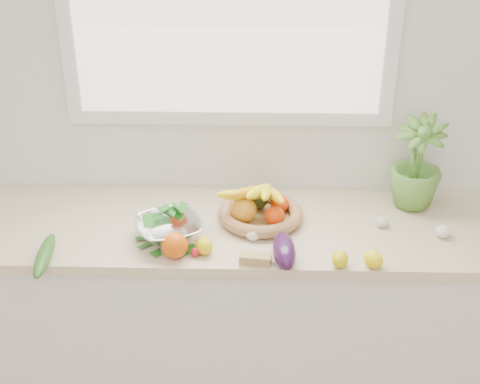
{
  "coord_description": "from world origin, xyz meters",
  "views": [
    {
      "loc": [
        0.11,
        -0.28,
        2.24
      ],
      "look_at": [
        0.05,
        1.93,
        1.05
      ],
      "focal_mm": 50.0,
      "sensor_mm": 36.0,
      "label": 1
    }
  ],
  "objects_px": {
    "colander_with_spinach": "(169,225)",
    "fruit_basket": "(260,209)",
    "apple": "(178,218)",
    "eggplant": "(284,251)",
    "cucumber": "(45,255)",
    "potted_herb": "(417,162)"
  },
  "relations": [
    {
      "from": "eggplant",
      "to": "colander_with_spinach",
      "type": "relative_size",
      "value": 0.67
    },
    {
      "from": "cucumber",
      "to": "colander_with_spinach",
      "type": "distance_m",
      "value": 0.45
    },
    {
      "from": "eggplant",
      "to": "fruit_basket",
      "type": "distance_m",
      "value": 0.3
    },
    {
      "from": "apple",
      "to": "cucumber",
      "type": "xyz_separation_m",
      "value": [
        -0.45,
        -0.25,
        -0.01
      ]
    },
    {
      "from": "fruit_basket",
      "to": "colander_with_spinach",
      "type": "height_order",
      "value": "fruit_basket"
    },
    {
      "from": "eggplant",
      "to": "potted_herb",
      "type": "height_order",
      "value": "potted_herb"
    },
    {
      "from": "cucumber",
      "to": "fruit_basket",
      "type": "xyz_separation_m",
      "value": [
        0.76,
        0.31,
        0.02
      ]
    },
    {
      "from": "colander_with_spinach",
      "to": "apple",
      "type": "bearing_deg",
      "value": 76.33
    },
    {
      "from": "eggplant",
      "to": "apple",
      "type": "bearing_deg",
      "value": 150.4
    },
    {
      "from": "colander_with_spinach",
      "to": "fruit_basket",
      "type": "bearing_deg",
      "value": 24.4
    },
    {
      "from": "apple",
      "to": "eggplant",
      "type": "bearing_deg",
      "value": -29.6
    },
    {
      "from": "apple",
      "to": "potted_herb",
      "type": "distance_m",
      "value": 0.96
    },
    {
      "from": "eggplant",
      "to": "colander_with_spinach",
      "type": "bearing_deg",
      "value": 163.01
    },
    {
      "from": "fruit_basket",
      "to": "eggplant",
      "type": "bearing_deg",
      "value": -72.85
    },
    {
      "from": "cucumber",
      "to": "apple",
      "type": "bearing_deg",
      "value": 29.57
    },
    {
      "from": "cucumber",
      "to": "colander_with_spinach",
      "type": "xyz_separation_m",
      "value": [
        0.42,
        0.16,
        0.04
      ]
    },
    {
      "from": "potted_herb",
      "to": "cucumber",
      "type": "bearing_deg",
      "value": -162.31
    },
    {
      "from": "apple",
      "to": "colander_with_spinach",
      "type": "relative_size",
      "value": 0.22
    },
    {
      "from": "cucumber",
      "to": "colander_with_spinach",
      "type": "relative_size",
      "value": 0.89
    },
    {
      "from": "cucumber",
      "to": "potted_herb",
      "type": "distance_m",
      "value": 1.46
    },
    {
      "from": "apple",
      "to": "fruit_basket",
      "type": "bearing_deg",
      "value": 9.97
    },
    {
      "from": "apple",
      "to": "fruit_basket",
      "type": "distance_m",
      "value": 0.32
    }
  ]
}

